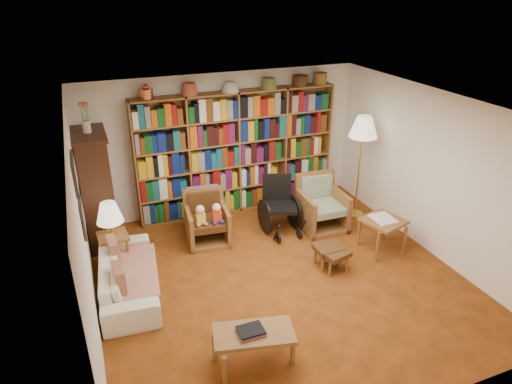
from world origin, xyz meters
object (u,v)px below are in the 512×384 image
footstool_a (328,250)px  coffee_table (254,336)px  armchair_sage (319,207)px  sofa (128,275)px  footstool_b (335,255)px  side_table_papers (383,224)px  floor_lamp (363,131)px  side_table_lamp (114,243)px  wheelchair (280,206)px  armchair_leather (206,220)px

footstool_a → coffee_table: 2.19m
armchair_sage → footstool_a: bearing=-112.4°
sofa → footstool_b: sofa is taller
side_table_papers → floor_lamp: bearing=76.5°
side_table_lamp → wheelchair: wheelchair is taller
wheelchair → footstool_b: size_ratio=2.20×
wheelchair → footstool_b: bearing=-79.2°
floor_lamp → side_table_papers: size_ratio=2.59×
sofa → coffee_table: 2.13m
sofa → armchair_leather: 1.68m
armchair_leather → armchair_sage: (1.95, -0.27, -0.00)m
armchair_sage → side_table_papers: 1.20m
footstool_b → coffee_table: bearing=-145.4°
armchair_leather → footstool_a: size_ratio=2.17×
side_table_papers → armchair_sage: bearing=116.0°
armchair_leather → floor_lamp: 3.03m
side_table_lamp → footstool_a: side_table_lamp is taller
sofa → footstool_b: bearing=-96.9°
wheelchair → coffee_table: wheelchair is taller
armchair_sage → sofa: bearing=-168.1°
sofa → side_table_papers: side_table_papers is taller
armchair_leather → footstool_b: 2.17m
wheelchair → side_table_papers: (1.23, -1.18, 0.02)m
armchair_sage → footstool_b: size_ratio=2.05×
side_table_papers → side_table_lamp: bearing=165.1°
sofa → side_table_papers: bearing=-90.8°
armchair_leather → coffee_table: bearing=-95.0°
coffee_table → armchair_leather: bearing=85.0°
side_table_papers → footstool_b: 1.01m
side_table_papers → coffee_table: side_table_papers is taller
footstool_b → coffee_table: coffee_table is taller
floor_lamp → footstool_b: floor_lamp is taller
floor_lamp → armchair_sage: bearing=-173.5°
footstool_b → armchair_sage: bearing=71.2°
sofa → side_table_papers: (3.85, -0.38, 0.20)m
sofa → coffee_table: bearing=-143.0°
floor_lamp → coffee_table: (-2.99, -2.60, -1.24)m
armchair_leather → wheelchair: size_ratio=0.86×
footstool_a → footstool_b: size_ratio=0.88×
side_table_papers → footstool_a: bearing=-175.7°
sofa → footstool_b: (2.88, -0.60, -0.00)m
floor_lamp → footstool_a: size_ratio=4.72×
sofa → wheelchair: 2.74m
sofa → footstool_a: 2.89m
armchair_leather → footstool_a: 2.05m
armchair_sage → footstool_b: bearing=-108.8°
armchair_leather → side_table_papers: (2.47, -1.34, 0.12)m
coffee_table → footstool_a: bearing=38.3°
armchair_sage → footstool_a: (-0.47, -1.15, -0.08)m
armchair_leather → floor_lamp: (2.75, -0.18, 1.24)m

